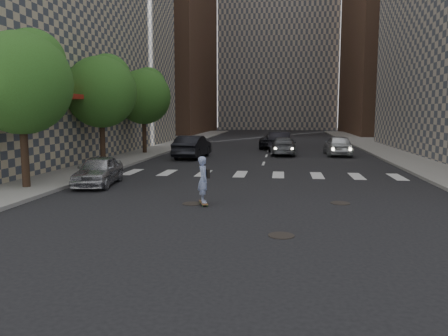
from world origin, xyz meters
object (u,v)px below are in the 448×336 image
at_px(traffic_car_a, 193,147).
at_px(traffic_car_b, 284,146).
at_px(traffic_car_c, 275,141).
at_px(skateboarder, 203,180).
at_px(tree_c, 145,94).
at_px(silver_sedan, 98,171).
at_px(traffic_car_e, 280,141).
at_px(tree_a, 23,79).
at_px(traffic_car_d, 338,145).
at_px(tree_b, 102,89).

relative_size(traffic_car_a, traffic_car_b, 1.04).
bearing_deg(traffic_car_c, skateboarder, 89.50).
bearing_deg(skateboarder, tree_c, 94.84).
height_order(silver_sedan, traffic_car_e, traffic_car_e).
xyz_separation_m(tree_a, traffic_car_d, (14.83, 16.95, -3.86)).
xyz_separation_m(tree_b, traffic_car_d, (14.83, 8.95, -3.86)).
bearing_deg(tree_c, traffic_car_d, 3.68).
xyz_separation_m(tree_a, skateboarder, (7.90, -2.05, -3.74)).
bearing_deg(traffic_car_d, traffic_car_c, -50.95).
relative_size(traffic_car_b, traffic_car_c, 0.93).
relative_size(traffic_car_a, traffic_car_c, 0.97).
height_order(tree_a, traffic_car_a, tree_a).
relative_size(traffic_car_b, traffic_car_d, 1.02).
xyz_separation_m(traffic_car_a, traffic_car_e, (6.21, 7.26, -0.00)).
bearing_deg(traffic_car_b, tree_c, 5.58).
bearing_deg(silver_sedan, traffic_car_c, 63.84).
distance_m(skateboarder, silver_sedan, 6.49).
bearing_deg(tree_a, tree_c, 90.00).
height_order(silver_sedan, traffic_car_d, traffic_car_d).
relative_size(silver_sedan, traffic_car_c, 0.77).
relative_size(tree_a, traffic_car_a, 1.35).
relative_size(tree_a, tree_b, 1.00).
xyz_separation_m(skateboarder, traffic_car_b, (2.84, 18.91, -0.22)).
bearing_deg(tree_b, traffic_car_e, 51.17).
bearing_deg(traffic_car_c, traffic_car_a, 62.26).
bearing_deg(skateboarder, traffic_car_a, 84.33).
distance_m(traffic_car_c, traffic_car_d, 7.68).
xyz_separation_m(traffic_car_b, traffic_car_c, (-0.82, 6.00, 0.02)).
xyz_separation_m(traffic_car_d, traffic_car_e, (-4.39, 4.01, 0.02)).
bearing_deg(tree_a, skateboarder, -14.51).
bearing_deg(tree_a, traffic_car_d, 48.82).
relative_size(tree_b, skateboarder, 3.81).
xyz_separation_m(tree_b, silver_sedan, (2.45, -6.52, -3.98)).
height_order(traffic_car_a, traffic_car_c, traffic_car_a).
distance_m(tree_a, traffic_car_a, 14.85).
height_order(tree_b, skateboarder, tree_b).
relative_size(skateboarder, silver_sedan, 0.44).
height_order(tree_c, traffic_car_d, tree_c).
bearing_deg(tree_b, skateboarder, -51.82).
relative_size(silver_sedan, traffic_car_a, 0.80).
relative_size(tree_a, silver_sedan, 1.69).
bearing_deg(skateboarder, traffic_car_b, 62.65).
xyz_separation_m(tree_b, skateboarder, (7.90, -10.05, -3.74)).
bearing_deg(traffic_car_d, traffic_car_b, 0.55).
distance_m(tree_b, tree_c, 8.00).
height_order(tree_b, traffic_car_e, tree_b).
relative_size(tree_c, traffic_car_e, 1.35).
bearing_deg(tree_b, silver_sedan, -69.37).
bearing_deg(skateboarder, traffic_car_d, 51.16).
xyz_separation_m(tree_a, tree_b, (0.00, 8.00, 0.00)).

